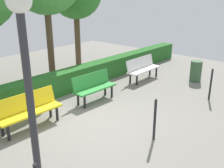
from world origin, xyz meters
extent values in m
plane|color=gray|center=(0.00, 0.00, 0.00)|extent=(16.92, 16.92, 0.00)
cube|color=white|center=(-3.66, -0.80, 0.41)|extent=(1.63, 0.44, 0.05)
cube|color=white|center=(-3.65, -0.99, 0.65)|extent=(1.63, 0.16, 0.42)
cylinder|color=black|center=(-4.32, -0.66, 0.20)|extent=(0.07, 0.07, 0.39)
cylinder|color=black|center=(-4.32, -0.96, 0.20)|extent=(0.07, 0.07, 0.39)
cylinder|color=black|center=(-3.00, -0.64, 0.20)|extent=(0.07, 0.07, 0.39)
cylinder|color=black|center=(-2.99, -0.94, 0.20)|extent=(0.07, 0.07, 0.39)
cube|color=#2D8C38|center=(-0.97, -0.72, 0.41)|extent=(1.45, 0.47, 0.05)
cube|color=#2D8C38|center=(-0.98, -0.91, 0.65)|extent=(1.44, 0.17, 0.42)
cylinder|color=black|center=(-1.54, -0.55, 0.20)|extent=(0.07, 0.07, 0.39)
cylinder|color=black|center=(-1.55, -0.85, 0.20)|extent=(0.07, 0.07, 0.39)
cylinder|color=black|center=(-0.40, -0.59, 0.20)|extent=(0.07, 0.07, 0.39)
cylinder|color=black|center=(-0.41, -0.89, 0.20)|extent=(0.07, 0.07, 0.39)
cube|color=yellow|center=(1.28, -0.72, 0.41)|extent=(1.64, 0.44, 0.05)
cube|color=yellow|center=(1.27, -0.91, 0.65)|extent=(1.64, 0.15, 0.42)
cylinder|color=black|center=(0.61, -0.56, 0.20)|extent=(0.07, 0.07, 0.39)
cylinder|color=black|center=(0.60, -0.86, 0.20)|extent=(0.07, 0.07, 0.39)
cylinder|color=black|center=(1.95, -0.58, 0.20)|extent=(0.07, 0.07, 0.39)
cylinder|color=black|center=(1.95, -0.88, 0.20)|extent=(0.07, 0.07, 0.39)
cube|color=#266023|center=(-1.09, -2.06, 0.37)|extent=(12.92, 0.55, 0.73)
cylinder|color=brown|center=(-3.39, -4.25, 1.26)|extent=(0.25, 0.25, 2.53)
cylinder|color=brown|center=(-1.53, -3.69, 1.46)|extent=(0.24, 0.24, 2.92)
cylinder|color=black|center=(-3.45, 1.85, 0.50)|extent=(0.06, 0.06, 1.00)
cylinder|color=black|center=(-0.28, 1.85, 0.50)|extent=(0.06, 0.06, 1.00)
cylinder|color=#2D2D33|center=(2.34, 1.23, 1.47)|extent=(0.12, 0.12, 2.95)
sphere|color=white|center=(2.34, 1.23, 3.09)|extent=(0.36, 0.36, 0.36)
cylinder|color=#385938|center=(-4.84, 0.74, 0.39)|extent=(0.42, 0.42, 0.78)
camera|label=1|loc=(4.23, 4.58, 3.19)|focal=41.55mm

